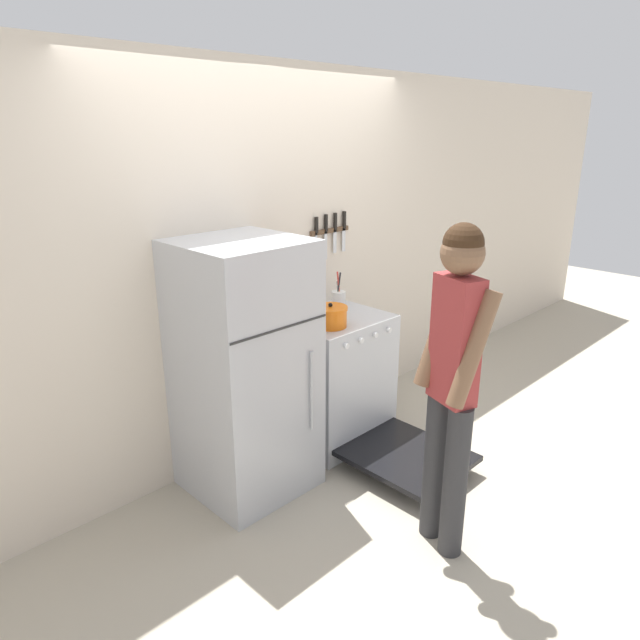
% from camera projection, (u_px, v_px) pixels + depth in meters
% --- Properties ---
extents(ground_plane, '(14.00, 14.00, 0.00)m').
position_uv_depth(ground_plane, '(275.00, 434.00, 4.20)').
color(ground_plane, '#B2A893').
extents(wall_back, '(10.00, 0.06, 2.55)m').
position_uv_depth(wall_back, '(268.00, 265.00, 3.81)').
color(wall_back, beige).
rests_on(wall_back, ground_plane).
extents(refrigerator, '(0.69, 0.70, 1.56)m').
position_uv_depth(refrigerator, '(245.00, 370.00, 3.39)').
color(refrigerator, '#B7BABF').
rests_on(refrigerator, ground_plane).
extents(stove_range, '(0.71, 1.34, 0.91)m').
position_uv_depth(stove_range, '(337.00, 380.00, 4.03)').
color(stove_range, silver).
rests_on(stove_range, ground_plane).
extents(dutch_oven_pot, '(0.27, 0.23, 0.16)m').
position_uv_depth(dutch_oven_pot, '(330.00, 316.00, 3.70)').
color(dutch_oven_pot, orange).
rests_on(dutch_oven_pot, stove_range).
extents(tea_kettle, '(0.25, 0.20, 0.24)m').
position_uv_depth(tea_kettle, '(306.00, 308.00, 3.87)').
color(tea_kettle, silver).
rests_on(tea_kettle, stove_range).
extents(utensil_jar, '(0.10, 0.10, 0.27)m').
position_uv_depth(utensil_jar, '(338.00, 299.00, 4.09)').
color(utensil_jar, silver).
rests_on(utensil_jar, stove_range).
extents(person, '(0.35, 0.41, 1.74)m').
position_uv_depth(person, '(453.00, 375.00, 2.80)').
color(person, '#2D2D30').
rests_on(person, ground_plane).
extents(wall_knife_strip, '(0.38, 0.03, 0.33)m').
position_uv_depth(wall_knife_strip, '(330.00, 230.00, 4.09)').
color(wall_knife_strip, brown).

